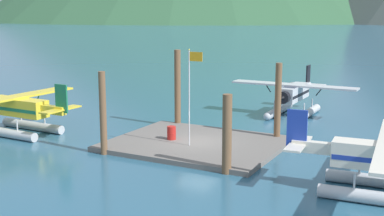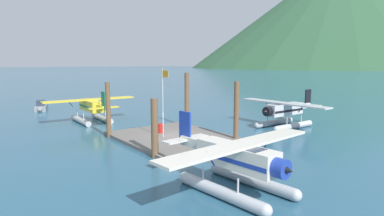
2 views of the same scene
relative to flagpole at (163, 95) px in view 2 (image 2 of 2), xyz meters
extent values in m
plane|color=#285670|center=(-0.16, 1.06, -4.06)|extent=(1200.00, 1200.00, 0.00)
cube|color=#66605B|center=(-0.16, 1.06, -3.91)|extent=(10.68, 8.78, 0.30)
cylinder|color=brown|center=(-4.24, -3.30, -1.52)|extent=(0.41, 0.41, 5.08)
cylinder|color=brown|center=(3.87, -3.18, -1.90)|extent=(0.51, 0.51, 4.31)
cylinder|color=brown|center=(-4.04, 5.41, -1.16)|extent=(0.47, 0.47, 5.80)
cylinder|color=brown|center=(3.96, 4.88, -1.43)|extent=(0.43, 0.43, 5.25)
cylinder|color=silver|center=(-0.13, 0.00, -0.79)|extent=(0.08, 0.08, 5.94)
cube|color=orange|center=(0.32, 0.00, 1.83)|extent=(0.90, 0.03, 0.56)
sphere|color=gold|center=(-0.13, 0.00, 2.23)|extent=(0.10, 0.10, 0.10)
cylinder|color=#AD1E19|center=(-1.87, 0.78, -3.32)|extent=(0.58, 0.58, 0.88)
torus|color=#AD1E19|center=(-1.87, 0.78, -3.32)|extent=(0.62, 0.62, 0.04)
cone|color=#2D5638|center=(-232.30, 450.31, 76.19)|extent=(436.79, 436.79, 160.50)
cylinder|color=#B7BABF|center=(11.68, -1.63, -3.74)|extent=(5.63, 1.10, 0.64)
sphere|color=#B7BABF|center=(14.47, -1.40, -3.74)|extent=(0.64, 0.64, 0.64)
cylinder|color=#B7BABF|center=(11.88, -4.12, -3.74)|extent=(5.63, 1.10, 0.64)
sphere|color=#B7BABF|center=(14.67, -3.89, -3.74)|extent=(0.64, 0.64, 0.64)
cylinder|color=#B7BABF|center=(12.87, -1.53, -3.07)|extent=(0.10, 0.10, 0.70)
cylinder|color=#B7BABF|center=(10.48, -1.73, -3.07)|extent=(0.10, 0.10, 0.70)
cylinder|color=#B7BABF|center=(13.08, -4.02, -3.07)|extent=(0.10, 0.10, 0.70)
cylinder|color=#B7BABF|center=(10.69, -4.22, -3.07)|extent=(0.10, 0.10, 0.70)
cube|color=silver|center=(11.78, -2.87, -2.12)|extent=(4.89, 1.63, 1.20)
cube|color=#1E389E|center=(11.78, -2.87, -2.22)|extent=(4.79, 1.64, 0.24)
cube|color=#283347|center=(12.86, -2.78, -1.79)|extent=(1.18, 1.14, 0.56)
cube|color=silver|center=(12.08, -2.85, -1.45)|extent=(2.26, 10.48, 0.14)
cylinder|color=#1E389E|center=(11.90, -0.66, -1.78)|extent=(0.13, 0.63, 0.84)
cylinder|color=#1E389E|center=(12.26, -5.04, -1.78)|extent=(0.13, 0.63, 0.84)
cylinder|color=#1E389E|center=(14.47, -2.65, -2.12)|extent=(0.68, 1.01, 0.96)
cone|color=black|center=(14.92, -2.61, -2.12)|extent=(0.38, 0.39, 0.36)
cube|color=silver|center=(8.54, -3.14, -2.02)|extent=(2.23, 0.62, 0.56)
cube|color=#1E389E|center=(7.65, -3.22, -1.17)|extent=(1.01, 0.20, 1.90)
cube|color=silver|center=(7.74, -3.21, -1.92)|extent=(1.06, 3.26, 0.10)
cylinder|color=#B7BABF|center=(3.70, 13.54, -3.74)|extent=(0.66, 5.60, 0.64)
sphere|color=#B7BABF|center=(3.69, 10.74, -3.74)|extent=(0.64, 0.64, 0.64)
cylinder|color=#B7BABF|center=(1.20, 13.55, -3.74)|extent=(0.66, 5.60, 0.64)
sphere|color=#B7BABF|center=(1.19, 10.75, -3.74)|extent=(0.64, 0.64, 0.64)
cylinder|color=#B7BABF|center=(3.70, 12.34, -3.07)|extent=(0.10, 0.10, 0.70)
cylinder|color=#B7BABF|center=(3.71, 14.74, -3.07)|extent=(0.10, 0.10, 0.70)
cylinder|color=#B7BABF|center=(1.20, 12.35, -3.07)|extent=(0.10, 0.10, 0.70)
cylinder|color=#B7BABF|center=(1.21, 14.75, -3.07)|extent=(0.10, 0.10, 0.70)
cube|color=silver|center=(2.45, 13.54, -2.12)|extent=(1.26, 4.80, 1.20)
cube|color=black|center=(2.45, 13.54, -2.22)|extent=(1.28, 4.71, 0.24)
cube|color=#283347|center=(2.45, 12.46, -1.79)|extent=(1.06, 1.10, 0.56)
cube|color=silver|center=(2.45, 13.24, -1.45)|extent=(10.40, 1.44, 0.14)
cylinder|color=black|center=(4.65, 13.23, -1.78)|extent=(0.62, 0.08, 0.84)
cylinder|color=black|center=(0.25, 13.25, -1.78)|extent=(0.62, 0.08, 0.84)
cylinder|color=black|center=(2.44, 10.84, -2.12)|extent=(0.96, 0.60, 0.96)
cone|color=black|center=(2.44, 10.39, -2.12)|extent=(0.36, 0.35, 0.36)
cube|color=silver|center=(2.46, 16.79, -2.02)|extent=(0.45, 2.20, 0.56)
cube|color=black|center=(2.47, 17.69, -1.17)|extent=(0.12, 1.00, 1.90)
cube|color=silver|center=(2.47, 17.59, -1.92)|extent=(3.20, 0.81, 0.10)
cylinder|color=#B7BABF|center=(-12.89, -3.11, -3.74)|extent=(5.61, 0.78, 0.64)
sphere|color=#B7BABF|center=(-15.69, -3.04, -3.74)|extent=(0.64, 0.64, 0.64)
cylinder|color=#B7BABF|center=(-12.83, -0.61, -3.74)|extent=(5.61, 0.78, 0.64)
sphere|color=#B7BABF|center=(-15.62, -0.54, -3.74)|extent=(0.64, 0.64, 0.64)
cylinder|color=#B7BABF|center=(-14.09, -3.08, -3.07)|extent=(0.10, 0.10, 0.70)
cylinder|color=#B7BABF|center=(-11.69, -3.14, -3.07)|extent=(0.10, 0.10, 0.70)
cylinder|color=#B7BABF|center=(-14.03, -0.58, -3.07)|extent=(0.10, 0.10, 0.70)
cylinder|color=#B7BABF|center=(-11.63, -0.64, -3.07)|extent=(0.10, 0.10, 0.70)
cube|color=yellow|center=(-12.86, -1.86, -2.12)|extent=(4.83, 1.36, 1.20)
cube|color=#196B47|center=(-12.86, -1.86, -2.22)|extent=(4.73, 1.38, 0.24)
cube|color=#283347|center=(-13.94, -1.83, -1.79)|extent=(1.13, 1.08, 0.56)
cube|color=yellow|center=(-13.16, -1.85, -1.45)|extent=(1.66, 10.43, 0.14)
cylinder|color=#196B47|center=(-13.21, -4.05, -1.78)|extent=(0.10, 0.62, 0.84)
cylinder|color=#196B47|center=(-13.10, 0.35, -1.78)|extent=(0.10, 0.62, 0.84)
cylinder|color=#196B47|center=(-15.56, -1.79, -2.12)|extent=(0.62, 0.97, 0.96)
cone|color=black|center=(-16.01, -1.78, -2.12)|extent=(0.36, 0.37, 0.36)
cube|color=yellow|center=(-9.61, -1.94, -2.02)|extent=(2.21, 0.50, 0.56)
cube|color=#196B47|center=(-8.71, -1.97, -1.17)|extent=(1.00, 0.15, 1.90)
cube|color=yellow|center=(-8.81, -1.96, -1.92)|extent=(0.88, 3.22, 0.10)
cube|color=gray|center=(-26.83, -4.32, -3.71)|extent=(4.46, 2.66, 0.70)
sphere|color=gray|center=(-24.82, -4.94, -3.71)|extent=(0.70, 0.70, 0.70)
cube|color=#283347|center=(-26.55, -4.41, -2.96)|extent=(1.47, 1.40, 0.80)
cube|color=black|center=(-29.01, -3.66, -3.46)|extent=(0.41, 0.44, 0.80)
camera|label=1|loc=(14.49, -27.06, 4.50)|focal=47.36mm
camera|label=2|loc=(23.42, -14.53, 2.72)|focal=29.96mm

